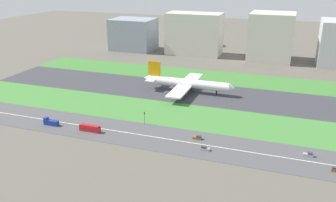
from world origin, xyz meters
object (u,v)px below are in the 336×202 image
(car_1, at_px, (309,154))
(office_tower, at_px, (271,37))
(car_0, at_px, (198,137))
(bus_0, at_px, (90,128))
(airliner, at_px, (186,83))
(terminal_building, at_px, (133,34))
(car_3, at_px, (205,148))
(fuel_tank_west, at_px, (204,39))
(traffic_light, at_px, (145,117))
(hangar_building, at_px, (194,34))
(truck_0, at_px, (51,122))
(car_2, at_px, (336,170))

(car_1, xyz_separation_m, office_tower, (-32.29, 182.00, 20.61))
(car_0, xyz_separation_m, bus_0, (-55.31, -10.00, 0.90))
(airliner, bearing_deg, terminal_building, 128.80)
(car_3, xyz_separation_m, office_tower, (13.55, 192.00, 20.61))
(fuel_tank_west, bearing_deg, car_1, -65.04)
(airliner, distance_m, fuel_tank_west, 161.31)
(airliner, xyz_separation_m, traffic_light, (-5.51, -60.01, -1.94))
(airliner, xyz_separation_m, terminal_building, (-91.65, 114.00, 9.66))
(hangar_building, bearing_deg, car_0, -73.80)
(car_3, relative_size, office_tower, 0.10)
(truck_0, relative_size, car_0, 1.91)
(traffic_light, height_order, terminal_building, terminal_building)
(car_1, bearing_deg, car_0, 180.00)
(terminal_building, xyz_separation_m, office_tower, (137.82, 0.00, 5.64))
(car_2, height_order, fuel_tank_west, fuel_tank_west)
(hangar_building, bearing_deg, car_2, -58.96)
(terminal_building, bearing_deg, hangar_building, 0.00)
(airliner, xyz_separation_m, car_2, (89.14, -78.00, -5.31))
(car_1, bearing_deg, car_3, -167.69)
(bus_0, bearing_deg, car_0, -169.75)
(terminal_building, xyz_separation_m, hangar_building, (65.22, 0.00, 4.15))
(car_3, bearing_deg, car_0, -58.35)
(truck_0, height_order, fuel_tank_west, fuel_tank_west)
(car_3, height_order, terminal_building, terminal_building)
(car_0, xyz_separation_m, fuel_tank_west, (-53.66, 227.00, 6.15))
(car_3, relative_size, car_1, 1.00)
(airliner, height_order, car_3, airliner)
(office_tower, relative_size, fuel_tank_west, 1.94)
(traffic_light, bearing_deg, terminal_building, 116.34)
(car_3, bearing_deg, office_tower, -94.04)
(truck_0, height_order, bus_0, truck_0)
(car_0, bearing_deg, airliner, 111.26)
(car_2, bearing_deg, car_1, -43.12)
(traffic_light, height_order, fuel_tank_west, fuel_tank_west)
(bus_0, xyz_separation_m, hangar_building, (2.42, 192.00, 18.23))
(airliner, bearing_deg, car_3, -67.30)
(car_3, distance_m, traffic_light, 42.30)
(car_1, bearing_deg, airliner, 139.08)
(traffic_light, distance_m, hangar_building, 175.97)
(truck_0, bearing_deg, car_2, -180.00)
(airliner, height_order, car_2, airliner)
(car_0, xyz_separation_m, car_1, (52.00, 0.00, 0.00))
(truck_0, xyz_separation_m, bus_0, (24.30, 0.00, 0.15))
(fuel_tank_west, bearing_deg, traffic_light, -84.34)
(hangar_building, distance_m, office_tower, 72.62)
(car_2, xyz_separation_m, fuel_tank_west, (-116.34, 237.00, 6.15))
(car_2, bearing_deg, bus_0, 0.00)
(airliner, xyz_separation_m, fuel_tank_west, (-27.21, 159.00, 0.84))
(airliner, bearing_deg, truck_0, -124.27)
(terminal_building, relative_size, office_tower, 1.00)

